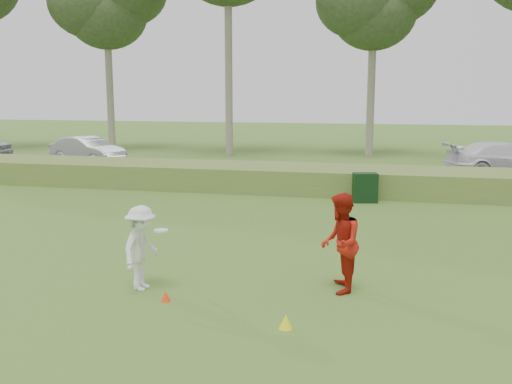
% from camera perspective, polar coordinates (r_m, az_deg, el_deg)
% --- Properties ---
extents(ground, '(120.00, 120.00, 0.00)m').
position_cam_1_polar(ground, '(10.30, -5.11, -10.92)').
color(ground, '#3E6622').
rests_on(ground, ground).
extents(reed_strip, '(80.00, 3.00, 0.90)m').
position_cam_1_polar(reed_strip, '(21.60, 4.79, 1.34)').
color(reed_strip, '#55722D').
rests_on(reed_strip, ground).
extents(park_road, '(80.00, 6.00, 0.06)m').
position_cam_1_polar(park_road, '(26.56, 6.34, 2.01)').
color(park_road, '#2D2D2D').
rests_on(park_road, ground).
extents(tree_2, '(6.50, 6.50, 12.00)m').
position_cam_1_polar(tree_2, '(37.64, -14.76, 17.72)').
color(tree_2, gray).
rests_on(tree_2, ground).
extents(tree_4, '(6.24, 6.24, 11.50)m').
position_cam_1_polar(tree_4, '(34.02, 11.72, 18.06)').
color(tree_4, gray).
rests_on(tree_4, ground).
extents(player_white, '(0.88, 1.09, 1.60)m').
position_cam_1_polar(player_white, '(10.89, -11.39, -5.50)').
color(player_white, white).
rests_on(player_white, ground).
extents(player_red, '(0.79, 0.96, 1.86)m').
position_cam_1_polar(player_red, '(10.64, 8.43, -5.07)').
color(player_red, '#AF1A0F').
rests_on(player_red, ground).
extents(cone_orange, '(0.17, 0.17, 0.19)m').
position_cam_1_polar(cone_orange, '(10.40, -9.03, -10.25)').
color(cone_orange, '#FE3B0D').
rests_on(cone_orange, ground).
extents(cone_yellow, '(0.22, 0.22, 0.24)m').
position_cam_1_polar(cone_yellow, '(9.17, 3.00, -12.80)').
color(cone_yellow, yellow).
rests_on(cone_yellow, ground).
extents(utility_cabinet, '(0.89, 0.67, 0.99)m').
position_cam_1_polar(utility_cabinet, '(19.53, 10.85, 0.42)').
color(utility_cabinet, black).
rests_on(utility_cabinet, ground).
extents(car_mid, '(4.57, 2.99, 1.42)m').
position_cam_1_polar(car_mid, '(30.00, -16.45, 3.99)').
color(car_mid, silver).
rests_on(car_mid, park_road).
extents(car_right, '(5.45, 3.29, 1.48)m').
position_cam_1_polar(car_right, '(27.10, 23.70, 3.02)').
color(car_right, white).
rests_on(car_right, park_road).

